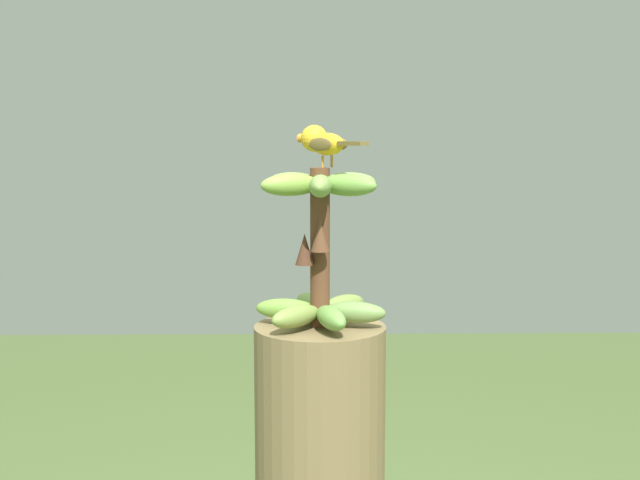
{
  "coord_description": "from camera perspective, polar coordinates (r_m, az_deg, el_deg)",
  "views": [
    {
      "loc": [
        0.02,
        1.62,
        1.37
      ],
      "look_at": [
        0.0,
        0.0,
        1.16
      ],
      "focal_mm": 47.42,
      "sensor_mm": 36.0,
      "label": 1
    }
  ],
  "objects": [
    {
      "name": "banana_bunch",
      "position": [
        1.63,
        -0.03,
        -0.52
      ],
      "size": [
        0.26,
        0.26,
        0.31
      ],
      "color": "brown",
      "rests_on": "banana_tree"
    },
    {
      "name": "perched_bird",
      "position": [
        1.65,
        0.14,
        6.66
      ],
      "size": [
        0.13,
        0.17,
        0.08
      ],
      "color": "#C68933",
      "rests_on": "banana_bunch"
    }
  ]
}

